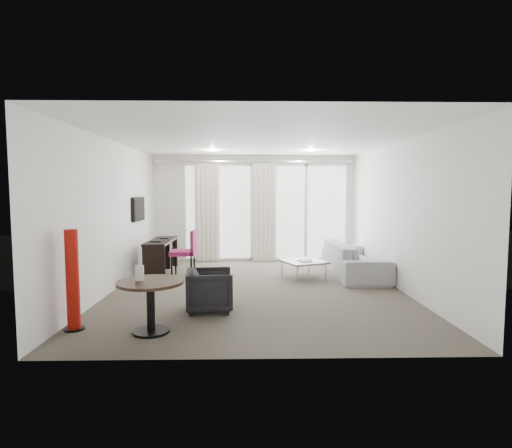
{
  "coord_description": "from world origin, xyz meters",
  "views": [
    {
      "loc": [
        -0.16,
        -6.98,
        1.72
      ],
      "look_at": [
        0.0,
        0.6,
        1.1
      ],
      "focal_mm": 28.0,
      "sensor_mm": 36.0,
      "label": 1
    }
  ],
  "objects_px": {
    "rattan_chair_a": "(281,237)",
    "sofa": "(354,259)",
    "red_lamp": "(73,280)",
    "rattan_chair_b": "(303,236)",
    "round_table": "(151,307)",
    "desk_chair": "(183,253)",
    "coffee_table": "(303,269)",
    "tub_armchair": "(210,290)",
    "desk": "(161,256)"
  },
  "relations": [
    {
      "from": "round_table",
      "to": "sofa",
      "type": "relative_size",
      "value": 0.35
    },
    {
      "from": "round_table",
      "to": "sofa",
      "type": "height_order",
      "value": "sofa"
    },
    {
      "from": "desk",
      "to": "rattan_chair_a",
      "type": "height_order",
      "value": "rattan_chair_a"
    },
    {
      "from": "desk_chair",
      "to": "sofa",
      "type": "bearing_deg",
      "value": 2.12
    },
    {
      "from": "red_lamp",
      "to": "sofa",
      "type": "bearing_deg",
      "value": 36.14
    },
    {
      "from": "round_table",
      "to": "red_lamp",
      "type": "height_order",
      "value": "red_lamp"
    },
    {
      "from": "desk_chair",
      "to": "red_lamp",
      "type": "height_order",
      "value": "red_lamp"
    },
    {
      "from": "round_table",
      "to": "rattan_chair_a",
      "type": "distance_m",
      "value": 7.06
    },
    {
      "from": "coffee_table",
      "to": "round_table",
      "type": "bearing_deg",
      "value": -126.95
    },
    {
      "from": "rattan_chair_a",
      "to": "rattan_chair_b",
      "type": "relative_size",
      "value": 1.07
    },
    {
      "from": "coffee_table",
      "to": "rattan_chair_b",
      "type": "relative_size",
      "value": 1.03
    },
    {
      "from": "desk_chair",
      "to": "sofa",
      "type": "relative_size",
      "value": 0.41
    },
    {
      "from": "desk",
      "to": "rattan_chair_b",
      "type": "bearing_deg",
      "value": 45.17
    },
    {
      "from": "desk",
      "to": "rattan_chair_b",
      "type": "xyz_separation_m",
      "value": [
        3.53,
        3.55,
        0.03
      ]
    },
    {
      "from": "red_lamp",
      "to": "sofa",
      "type": "relative_size",
      "value": 0.55
    },
    {
      "from": "red_lamp",
      "to": "sofa",
      "type": "distance_m",
      "value": 5.41
    },
    {
      "from": "red_lamp",
      "to": "coffee_table",
      "type": "bearing_deg",
      "value": 41.7
    },
    {
      "from": "sofa",
      "to": "rattan_chair_a",
      "type": "bearing_deg",
      "value": 19.59
    },
    {
      "from": "rattan_chair_b",
      "to": "coffee_table",
      "type": "bearing_deg",
      "value": -101.98
    },
    {
      "from": "rattan_chair_a",
      "to": "sofa",
      "type": "bearing_deg",
      "value": -88.47
    },
    {
      "from": "coffee_table",
      "to": "rattan_chair_b",
      "type": "height_order",
      "value": "rattan_chair_b"
    },
    {
      "from": "sofa",
      "to": "rattan_chair_a",
      "type": "distance_m",
      "value": 3.62
    },
    {
      "from": "coffee_table",
      "to": "rattan_chair_b",
      "type": "xyz_separation_m",
      "value": [
        0.58,
        4.17,
        0.2
      ]
    },
    {
      "from": "red_lamp",
      "to": "coffee_table",
      "type": "xyz_separation_m",
      "value": [
        3.28,
        2.92,
        -0.45
      ]
    },
    {
      "from": "coffee_table",
      "to": "sofa",
      "type": "bearing_deg",
      "value": 13.56
    },
    {
      "from": "round_table",
      "to": "coffee_table",
      "type": "height_order",
      "value": "round_table"
    },
    {
      "from": "red_lamp",
      "to": "sofa",
      "type": "height_order",
      "value": "red_lamp"
    },
    {
      "from": "coffee_table",
      "to": "sofa",
      "type": "height_order",
      "value": "sofa"
    },
    {
      "from": "round_table",
      "to": "rattan_chair_b",
      "type": "relative_size",
      "value": 1.06
    },
    {
      "from": "tub_armchair",
      "to": "coffee_table",
      "type": "bearing_deg",
      "value": -43.6
    },
    {
      "from": "round_table",
      "to": "sofa",
      "type": "distance_m",
      "value": 4.73
    },
    {
      "from": "desk",
      "to": "red_lamp",
      "type": "height_order",
      "value": "red_lamp"
    },
    {
      "from": "desk_chair",
      "to": "rattan_chair_b",
      "type": "distance_m",
      "value": 4.97
    },
    {
      "from": "tub_armchair",
      "to": "desk",
      "type": "bearing_deg",
      "value": 18.98
    },
    {
      "from": "round_table",
      "to": "desk_chair",
      "type": "bearing_deg",
      "value": 92.25
    },
    {
      "from": "rattan_chair_a",
      "to": "desk_chair",
      "type": "bearing_deg",
      "value": -141.4
    },
    {
      "from": "desk_chair",
      "to": "rattan_chair_b",
      "type": "relative_size",
      "value": 1.25
    },
    {
      "from": "red_lamp",
      "to": "sofa",
      "type": "xyz_separation_m",
      "value": [
        4.36,
        3.18,
        -0.29
      ]
    },
    {
      "from": "red_lamp",
      "to": "rattan_chair_b",
      "type": "xyz_separation_m",
      "value": [
        3.86,
        7.09,
        -0.25
      ]
    },
    {
      "from": "rattan_chair_b",
      "to": "rattan_chair_a",
      "type": "bearing_deg",
      "value": -149.49
    },
    {
      "from": "coffee_table",
      "to": "rattan_chair_a",
      "type": "bearing_deg",
      "value": 92.15
    },
    {
      "from": "round_table",
      "to": "rattan_chair_b",
      "type": "distance_m",
      "value": 7.77
    },
    {
      "from": "desk_chair",
      "to": "rattan_chair_a",
      "type": "xyz_separation_m",
      "value": [
        2.29,
        3.47,
        -0.07
      ]
    },
    {
      "from": "desk_chair",
      "to": "coffee_table",
      "type": "distance_m",
      "value": 2.45
    },
    {
      "from": "red_lamp",
      "to": "rattan_chair_a",
      "type": "bearing_deg",
      "value": 64.52
    },
    {
      "from": "rattan_chair_a",
      "to": "desk",
      "type": "bearing_deg",
      "value": -150.69
    },
    {
      "from": "desk_chair",
      "to": "coffee_table",
      "type": "bearing_deg",
      "value": -3.59
    },
    {
      "from": "round_table",
      "to": "red_lamp",
      "type": "bearing_deg",
      "value": 172.7
    },
    {
      "from": "round_table",
      "to": "tub_armchair",
      "type": "distance_m",
      "value": 1.09
    },
    {
      "from": "rattan_chair_a",
      "to": "rattan_chair_b",
      "type": "xyz_separation_m",
      "value": [
        0.72,
        0.49,
        -0.03
      ]
    }
  ]
}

